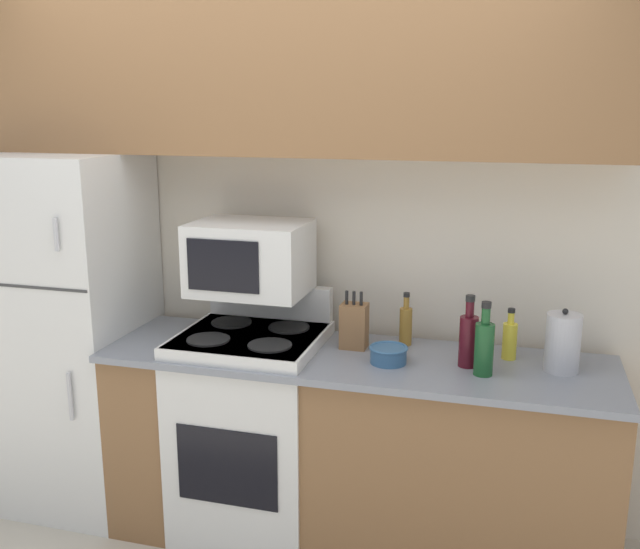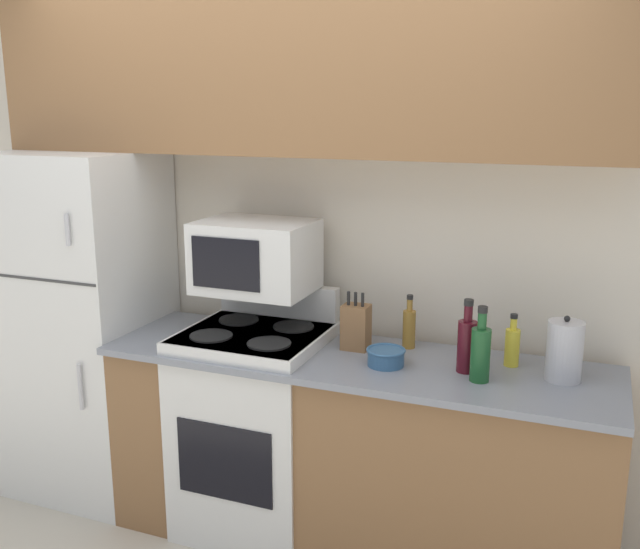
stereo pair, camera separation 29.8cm
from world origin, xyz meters
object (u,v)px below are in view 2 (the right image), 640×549
at_px(bottle_cooking_spray, 512,345).
at_px(bottle_wine_red, 467,344).
at_px(microwave, 256,256).
at_px(kettle, 564,351).
at_px(bowl, 386,356).
at_px(bottle_vinegar, 409,327).
at_px(knife_block, 356,327).
at_px(stove, 256,427).
at_px(refrigerator, 86,325).
at_px(bottle_wine_green, 480,352).

distance_m(bottle_cooking_spray, bottle_wine_red, 0.21).
bearing_deg(microwave, kettle, -1.87).
relative_size(bottle_cooking_spray, kettle, 0.84).
relative_size(bowl, bottle_vinegar, 0.68).
xyz_separation_m(knife_block, bottle_wine_red, (0.50, -0.10, 0.02)).
distance_m(stove, bottle_cooking_spray, 1.22).
relative_size(refrigerator, bottle_wine_red, 5.76).
relative_size(refrigerator, bowl, 10.64).
bearing_deg(knife_block, microwave, -179.53).
xyz_separation_m(refrigerator, kettle, (2.29, 0.01, 0.16)).
bearing_deg(bottle_vinegar, bottle_wine_red, -34.55).
relative_size(stove, bottle_cooking_spray, 5.07).
bearing_deg(kettle, bottle_wine_green, -156.63).
bearing_deg(bottle_wine_red, knife_block, 169.03).
height_order(knife_block, bottle_cooking_spray, knife_block).
bearing_deg(bottle_cooking_spray, kettle, -23.12).
xyz_separation_m(refrigerator, bottle_vinegar, (1.63, 0.16, 0.13)).
xyz_separation_m(bowl, bottle_cooking_spray, (0.48, 0.19, 0.05)).
bearing_deg(kettle, bottle_wine_red, -172.38).
bearing_deg(bottle_wine_green, bottle_cooking_spray, 66.54).
bearing_deg(bottle_wine_red, microwave, 174.58).
bearing_deg(kettle, knife_block, 176.85).
xyz_separation_m(refrigerator, knife_block, (1.42, 0.06, 0.14)).
bearing_deg(bowl, bottle_vinegar, 83.05).
relative_size(refrigerator, bottle_wine_green, 5.76).
bearing_deg(knife_block, bottle_wine_green, -17.37).
height_order(refrigerator, bottle_wine_red, refrigerator).
relative_size(stove, microwave, 2.20).
distance_m(microwave, bottle_vinegar, 0.75).
xyz_separation_m(microwave, knife_block, (0.48, 0.00, -0.28)).
distance_m(bottle_wine_green, bottle_wine_red, 0.10).
xyz_separation_m(knife_block, bottle_cooking_spray, (0.66, 0.04, -0.01)).
xyz_separation_m(bottle_vinegar, bottle_cooking_spray, (0.45, -0.06, -0.01)).
bearing_deg(bottle_vinegar, microwave, -171.35).
xyz_separation_m(knife_block, bottle_vinegar, (0.21, 0.10, -0.01)).
relative_size(microwave, bottle_cooking_spray, 2.30).
relative_size(stove, kettle, 4.28).
xyz_separation_m(refrigerator, microwave, (0.94, 0.06, 0.42)).
bearing_deg(kettle, stove, -177.83).
bearing_deg(stove, bottle_cooking_spray, 7.06).
bearing_deg(knife_block, refrigerator, -177.57).
bearing_deg(bottle_cooking_spray, stove, -172.94).
xyz_separation_m(microwave, bowl, (0.66, -0.14, -0.34)).
bearing_deg(bottle_wine_green, refrigerator, 176.63).
distance_m(bowl, bottle_wine_red, 0.33).
bearing_deg(bottle_wine_red, stove, -179.95).
distance_m(knife_block, bottle_wine_green, 0.59).
bearing_deg(stove, knife_block, 12.22).
distance_m(bottle_vinegar, bottle_wine_red, 0.35).
height_order(stove, bottle_cooking_spray, bottle_cooking_spray).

